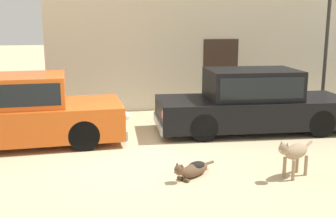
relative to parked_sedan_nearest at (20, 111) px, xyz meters
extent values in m
plane|color=tan|center=(2.15, -1.41, -0.74)|extent=(80.00, 80.00, 0.00)
cube|color=#D15619|center=(0.01, 0.00, -0.23)|extent=(4.36, 1.93, 0.72)
cube|color=#D15619|center=(-0.03, 0.00, 0.45)|extent=(2.02, 1.61, 0.65)
cube|color=black|center=(-0.03, 0.00, 0.46)|extent=(1.87, 1.63, 0.45)
cube|color=#999BA0|center=(2.14, 0.06, -0.48)|extent=(0.17, 1.77, 0.20)
sphere|color=silver|center=(2.15, 0.78, -0.07)|extent=(0.20, 0.20, 0.20)
sphere|color=silver|center=(2.19, -0.66, -0.07)|extent=(0.20, 0.20, 0.20)
cylinder|color=black|center=(1.28, 0.84, -0.42)|extent=(0.65, 0.22, 0.65)
cylinder|color=black|center=(1.33, -0.77, -0.42)|extent=(0.65, 0.22, 0.65)
cube|color=black|center=(5.37, 0.02, -0.26)|extent=(4.72, 2.03, 0.66)
cube|color=black|center=(5.32, 0.03, 0.42)|extent=(2.22, 1.61, 0.70)
cube|color=black|center=(5.32, 0.03, 0.43)|extent=(2.05, 1.62, 0.49)
cube|color=#999BA0|center=(3.09, 0.19, -0.48)|extent=(0.24, 1.67, 0.20)
sphere|color=silver|center=(7.73, 0.52, -0.11)|extent=(0.20, 0.20, 0.20)
cube|color=red|center=(3.15, 0.91, -0.10)|extent=(0.05, 0.18, 0.18)
cube|color=red|center=(3.04, -0.54, -0.10)|extent=(0.05, 0.18, 0.18)
cylinder|color=black|center=(6.80, 0.67, -0.42)|extent=(0.66, 0.25, 0.64)
cylinder|color=black|center=(6.69, -0.82, -0.42)|extent=(0.66, 0.25, 0.64)
cylinder|color=black|center=(4.05, 0.87, -0.42)|extent=(0.66, 0.25, 0.64)
cylinder|color=black|center=(3.94, -0.63, -0.42)|extent=(0.66, 0.25, 0.64)
cube|color=#38281E|center=(5.48, 2.82, 0.31)|extent=(1.10, 0.02, 2.10)
cylinder|color=brown|center=(2.98, -2.88, -0.71)|extent=(0.11, 0.12, 0.06)
cylinder|color=brown|center=(2.90, -2.77, -0.71)|extent=(0.11, 0.12, 0.06)
ellipsoid|color=brown|center=(3.18, -2.65, -0.62)|extent=(0.67, 0.57, 0.24)
ellipsoid|color=black|center=(3.22, -2.63, -0.56)|extent=(0.43, 0.39, 0.13)
sphere|color=brown|center=(2.86, -2.88, -0.52)|extent=(0.18, 0.18, 0.18)
cone|color=brown|center=(2.78, -2.93, -0.54)|extent=(0.14, 0.14, 0.10)
cone|color=brown|center=(2.89, -2.93, -0.44)|extent=(0.09, 0.09, 0.08)
cone|color=brown|center=(2.83, -2.83, -0.44)|extent=(0.09, 0.09, 0.08)
cylinder|color=brown|center=(3.52, -2.42, -0.60)|extent=(0.22, 0.17, 0.06)
cylinder|color=#997F60|center=(4.76, -3.18, -0.56)|extent=(0.06, 0.06, 0.36)
cylinder|color=#997F60|center=(4.68, -3.02, -0.56)|extent=(0.06, 0.06, 0.36)
cylinder|color=#997F60|center=(5.10, -3.00, -0.56)|extent=(0.06, 0.06, 0.36)
cylinder|color=#997F60|center=(5.01, -2.84, -0.56)|extent=(0.06, 0.06, 0.36)
ellipsoid|color=#997F60|center=(4.89, -3.01, -0.29)|extent=(0.62, 0.48, 0.27)
sphere|color=#997F60|center=(4.57, -3.18, -0.18)|extent=(0.19, 0.19, 0.19)
cone|color=#997F60|center=(4.49, -3.22, -0.19)|extent=(0.14, 0.14, 0.11)
cone|color=#997F60|center=(4.60, -3.23, -0.09)|extent=(0.09, 0.09, 0.09)
cone|color=#997F60|center=(4.55, -3.13, -0.09)|extent=(0.09, 0.09, 0.09)
cylinder|color=#997F60|center=(5.21, -2.84, -0.24)|extent=(0.20, 0.14, 0.12)
cylinder|color=#2D2B28|center=(8.29, 1.70, 1.24)|extent=(0.10, 0.10, 3.97)
camera|label=1|loc=(1.35, -9.22, 1.91)|focal=44.36mm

